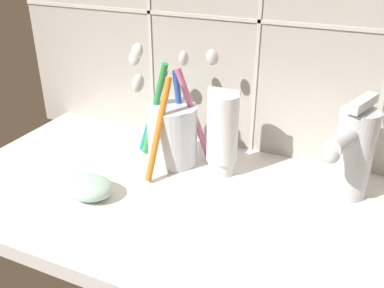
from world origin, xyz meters
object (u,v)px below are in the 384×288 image
at_px(toothbrush_cup, 171,130).
at_px(toothpaste_tube, 220,133).
at_px(sink_faucet, 352,151).
at_px(soap_bar, 88,187).

bearing_deg(toothbrush_cup, toothpaste_tube, -0.20).
bearing_deg(sink_faucet, toothpaste_tube, -67.18).
height_order(toothbrush_cup, soap_bar, toothbrush_cup).
height_order(toothbrush_cup, sink_faucet, toothbrush_cup).
xyz_separation_m(toothbrush_cup, sink_faucet, (0.24, 0.01, 0.01)).
bearing_deg(toothpaste_tube, toothbrush_cup, 179.80).
bearing_deg(toothpaste_tube, sink_faucet, 4.50).
relative_size(toothbrush_cup, sink_faucet, 1.31).
distance_m(toothbrush_cup, sink_faucet, 0.24).
height_order(toothbrush_cup, toothpaste_tube, toothbrush_cup).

